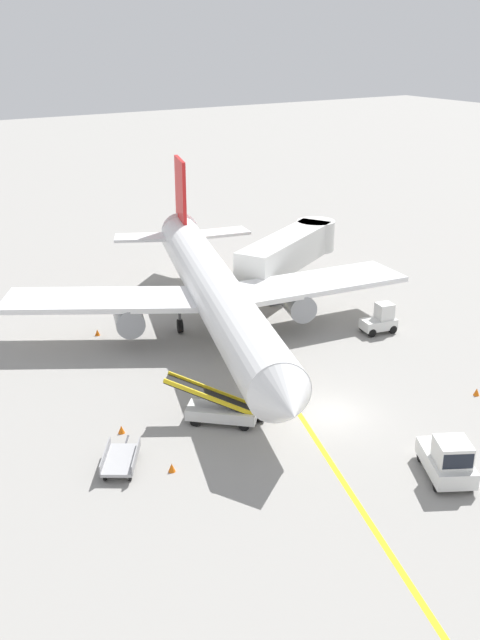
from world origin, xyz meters
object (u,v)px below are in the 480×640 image
jet_bridge (293,248)px  baggage_cart_loaded (121,459)px  baggage_tug_near_wing (381,320)px  safety_cone_wingtip_left (172,468)px  ground_crew_marshaller (280,362)px  airliner (214,291)px  safety_cone_wingtip_right (121,429)px  safety_cone_nose_left (97,332)px  safety_cone_nose_right (477,392)px  pushback_tug (448,459)px  belt_loader_forward_hold (220,409)px

jet_bridge → baggage_cart_loaded: size_ratio=3.48×
baggage_tug_near_wing → safety_cone_wingtip_left: (-20.42, -7.87, -0.71)m
jet_bridge → ground_crew_marshaller: jet_bridge is taller
airliner → safety_cone_wingtip_right: (-10.73, -8.57, -3.20)m
airliner → baggage_tug_near_wing: size_ratio=13.26×
safety_cone_nose_left → safety_cone_nose_right: 25.34m
baggage_cart_loaded → safety_cone_wingtip_right: baggage_cart_loaded is taller
baggage_tug_near_wing → safety_cone_wingtip_left: 21.90m
safety_cone_wingtip_left → safety_cone_wingtip_right: 4.69m
jet_bridge → pushback_tug: jet_bridge is taller
belt_loader_forward_hold → safety_cone_nose_right: belt_loader_forward_hold is taller
belt_loader_forward_hold → pushback_tug: bearing=-58.1°
safety_cone_nose_left → safety_cone_wingtip_right: same height
pushback_tug → baggage_tug_near_wing: pushback_tug is taller
jet_bridge → baggage_cart_loaded: jet_bridge is taller
ground_crew_marshaller → safety_cone_nose_left: bearing=120.5°
safety_cone_nose_right → safety_cone_wingtip_right: (-19.25, 7.00, 0.00)m
safety_cone_wingtip_left → safety_cone_wingtip_right: bearing=97.2°
baggage_cart_loaded → ground_crew_marshaller: size_ratio=2.11×
airliner → ground_crew_marshaller: (0.32, -7.35, -2.51)m
belt_loader_forward_hold → safety_cone_wingtip_right: bearing=160.7°
safety_cone_nose_left → safety_cone_nose_right: same height
belt_loader_forward_hold → safety_cone_nose_left: belt_loader_forward_hold is taller
ground_crew_marshaller → safety_cone_wingtip_right: (-11.05, -1.21, -0.69)m
baggage_cart_loaded → safety_cone_wingtip_left: bearing=-39.7°
jet_bridge → safety_cone_wingtip_left: size_ratio=28.42×
jet_bridge → safety_cone_nose_left: (-17.04, -0.49, -3.32)m
baggage_tug_near_wing → belt_loader_forward_hold: bearing=-162.7°
safety_cone_nose_right → safety_cone_wingtip_right: bearing=160.0°
airliner → safety_cone_wingtip_left: 16.97m
airliner → safety_cone_nose_left: 8.80m
airliner → baggage_cart_loaded: bearing=-136.1°
jet_bridge → ground_crew_marshaller: bearing=-128.5°
baggage_tug_near_wing → ground_crew_marshaller: baggage_tug_near_wing is taller
jet_bridge → ground_crew_marshaller: (-9.96, -12.50, -2.63)m
safety_cone_nose_right → safety_cone_wingtip_left: same height
safety_cone_nose_left → pushback_tug: bearing=-73.6°
airliner → safety_cone_wingtip_left: (-10.15, -13.23, -3.20)m
belt_loader_forward_hold → baggage_cart_loaded: size_ratio=1.26×
airliner → safety_cone_wingtip_left: bearing=-127.5°
baggage_tug_near_wing → baggage_cart_loaded: (-22.36, -6.27, -0.46)m
airliner → baggage_tug_near_wing: airliner is taller
pushback_tug → airliner: bearing=91.9°
ground_crew_marshaller → belt_loader_forward_hold: bearing=-153.9°
belt_loader_forward_hold → safety_cone_nose_right: size_ratio=10.30×
jet_bridge → baggage_cart_loaded: bearing=-143.1°
baggage_cart_loaded → airliner: bearing=43.9°
safety_cone_wingtip_right → baggage_tug_near_wing: bearing=8.7°
ground_crew_marshaller → safety_cone_nose_left: size_ratio=3.86×
baggage_cart_loaded → safety_cone_nose_left: (5.32, 16.27, -0.25)m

